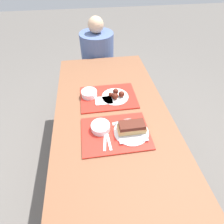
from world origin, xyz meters
The scene contains 14 objects.
ground_plane centered at (0.00, 0.00, 0.00)m, with size 12.00×12.00×0.00m, color #605B56.
picnic_table centered at (0.00, 0.00, 0.66)m, with size 0.86×1.78×0.75m.
picnic_bench_far centered at (0.00, 1.11, 0.36)m, with size 0.82×0.28×0.42m.
tray_near centered at (-0.01, -0.19, 0.76)m, with size 0.45×0.33×0.01m.
tray_far centered at (-0.01, 0.20, 0.76)m, with size 0.45×0.33×0.01m.
bowl_coleslaw_near centered at (-0.10, -0.14, 0.79)m, with size 0.13×0.13×0.05m.
brisket_sandwich_plate centered at (0.10, -0.20, 0.80)m, with size 0.24×0.24×0.09m.
plastic_fork_near centered at (-0.08, -0.24, 0.77)m, with size 0.04×0.17×0.00m.
plastic_knife_near centered at (-0.06, -0.24, 0.77)m, with size 0.03×0.17×0.00m.
condiment_packet centered at (0.00, -0.11, 0.77)m, with size 0.04×0.03×0.01m.
bowl_coleslaw_far centered at (-0.16, 0.23, 0.79)m, with size 0.13×0.13×0.05m.
wings_plate_far centered at (0.05, 0.18, 0.78)m, with size 0.22×0.22×0.06m.
napkin_far centered at (-0.05, 0.15, 0.77)m, with size 0.14×0.10×0.01m.
person_seated_across centered at (-0.02, 1.11, 0.71)m, with size 0.39×0.39×0.70m.
Camera 1 is at (-0.14, -0.91, 1.69)m, focal length 28.00 mm.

